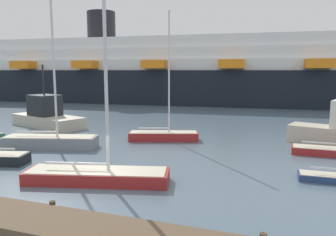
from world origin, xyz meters
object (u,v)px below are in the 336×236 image
(fishing_boat_0, at_px, (47,116))
(sailboat_2, at_px, (331,150))
(sailboat_3, at_px, (164,134))
(sailboat_6, at_px, (97,173))
(sailboat_5, at_px, (50,140))
(cruise_ship, at_px, (198,73))

(fishing_boat_0, bearing_deg, sailboat_2, -168.21)
(sailboat_2, xyz_separation_m, sailboat_3, (-12.45, 0.93, 0.09))
(sailboat_6, bearing_deg, sailboat_5, 128.28)
(sailboat_2, height_order, sailboat_3, sailboat_3)
(sailboat_5, height_order, sailboat_6, sailboat_5)
(sailboat_2, distance_m, sailboat_6, 15.72)
(cruise_ship, bearing_deg, sailboat_2, -66.83)
(sailboat_2, xyz_separation_m, cruise_ship, (-17.53, 33.68, 4.86))
(sailboat_3, xyz_separation_m, fishing_boat_0, (-13.79, 2.63, 0.60))
(sailboat_3, xyz_separation_m, cruise_ship, (-5.08, 32.75, 4.76))
(sailboat_2, height_order, sailboat_6, sailboat_6)
(sailboat_3, relative_size, sailboat_6, 0.95)
(sailboat_2, bearing_deg, sailboat_3, 176.64)
(sailboat_6, bearing_deg, sailboat_2, 24.51)
(sailboat_3, relative_size, fishing_boat_0, 1.11)
(sailboat_5, height_order, fishing_boat_0, sailboat_5)
(sailboat_6, xyz_separation_m, cruise_ship, (-5.32, 43.58, 4.75))
(fishing_boat_0, relative_size, cruise_ship, 0.09)
(sailboat_5, height_order, cruise_ship, cruise_ship)
(sailboat_3, height_order, sailboat_6, sailboat_6)
(sailboat_5, xyz_separation_m, cruise_ship, (2.04, 37.99, 4.69))
(sailboat_2, relative_size, fishing_boat_0, 0.99)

